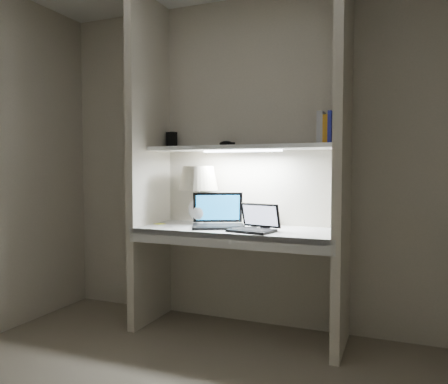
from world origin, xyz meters
The scene contains 17 objects.
back_wall centered at (0.00, 1.50, 1.25)m, with size 3.20×0.01×2.50m, color #BEB6A2.
alcove_panel_left centered at (-0.73, 1.23, 1.25)m, with size 0.06×0.55×2.50m, color #BEB6A2.
alcove_panel_right centered at (0.73, 1.23, 1.25)m, with size 0.06×0.55×2.50m, color #BEB6A2.
desk centered at (0.00, 1.23, 0.75)m, with size 1.40×0.55×0.04m, color white.
desk_apron centered at (0.00, 0.96, 0.72)m, with size 1.46×0.03×0.10m, color silver.
shelf centered at (0.00, 1.32, 1.35)m, with size 1.40×0.36×0.03m, color silver.
strip_light centered at (0.00, 1.32, 1.33)m, with size 0.60×0.04×0.01m, color white.
table_lamp centered at (-0.36, 1.34, 1.07)m, with size 0.30×0.30×0.45m.
laptop_main centered at (-0.16, 1.25, 0.83)m, with size 0.47×0.45×0.25m.
laptop_netbook centered at (0.16, 1.13, 0.81)m, with size 0.34×0.31×0.19m.
speaker centered at (0.17, 1.44, 0.84)m, with size 0.10×0.07×0.14m, color silver.
mouse centered at (0.19, 1.27, 0.79)m, with size 0.10×0.06×0.04m, color black.
cable_coil centered at (0.13, 1.27, 0.78)m, with size 0.10×0.10×0.01m, color black.
sticky_note centered at (-0.64, 1.22, 0.77)m, with size 0.07×0.07×0.00m, color #E7F433.
book_row centered at (0.65, 1.39, 1.47)m, with size 0.21×0.15×0.23m.
shelf_box centered at (-0.64, 1.42, 1.43)m, with size 0.07×0.05×0.13m, color black.
shelf_gadget centered at (-0.16, 1.41, 1.39)m, with size 0.11×0.08×0.05m, color black.
Camera 1 is at (1.08, -1.70, 1.19)m, focal length 35.00 mm.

